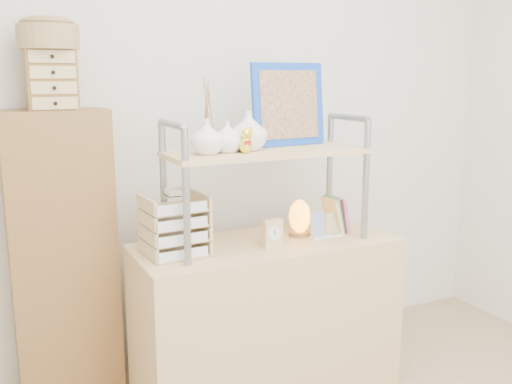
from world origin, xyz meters
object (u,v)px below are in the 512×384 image
Objects in this scene: desk at (266,319)px; cabinet at (64,260)px; salt_lamp at (299,217)px; letter_tray at (176,229)px.

desk is 0.97m from cabinet.
desk is 6.88× the size of salt_lamp.
letter_tray reaches higher than salt_lamp.
cabinet is 1.10m from salt_lamp.
desk is at bearing -24.04° from cabinet.
salt_lamp reaches higher than desk.
desk is 0.65m from letter_tray.
letter_tray is (0.41, -0.37, 0.19)m from cabinet.
desk is 4.21× the size of letter_tray.
desk is 0.50m from salt_lamp.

